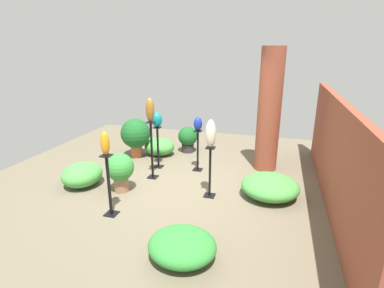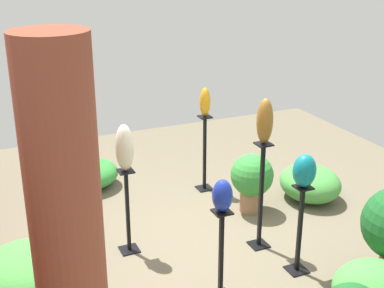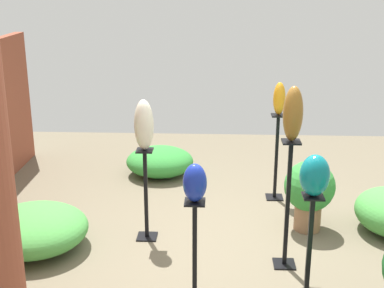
{
  "view_description": "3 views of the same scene",
  "coord_description": "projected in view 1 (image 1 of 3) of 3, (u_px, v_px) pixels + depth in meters",
  "views": [
    {
      "loc": [
        5.13,
        1.79,
        2.6
      ],
      "look_at": [
        0.11,
        0.33,
        0.92
      ],
      "focal_mm": 28.0,
      "sensor_mm": 36.0,
      "label": 1
    },
    {
      "loc": [
        -4.58,
        2.12,
        3.12
      ],
      "look_at": [
        0.19,
        0.01,
        1.15
      ],
      "focal_mm": 50.0,
      "sensor_mm": 36.0,
      "label": 2
    },
    {
      "loc": [
        -4.6,
        0.03,
        2.56
      ],
      "look_at": [
        0.26,
        0.26,
        1.01
      ],
      "focal_mm": 50.0,
      "sensor_mm": 36.0,
      "label": 3
    }
  ],
  "objects": [
    {
      "name": "potted_plant_front_left",
      "position": [
        120.0,
        169.0,
        5.58
      ],
      "size": [
        0.52,
        0.52,
        0.75
      ],
      "color": "#936B4C",
      "rests_on": "ground"
    },
    {
      "name": "foliage_bed_rear",
      "position": [
        82.0,
        175.0,
        5.89
      ],
      "size": [
        0.85,
        0.75,
        0.45
      ],
      "primitive_type": "ellipsoid",
      "color": "#479942",
      "rests_on": "ground"
    },
    {
      "name": "foliage_bed_center",
      "position": [
        270.0,
        186.0,
        5.43
      ],
      "size": [
        1.02,
        1.04,
        0.41
      ],
      "primitive_type": "ellipsoid",
      "color": "#479942",
      "rests_on": "ground"
    },
    {
      "name": "potted_plant_mid_left",
      "position": [
        136.0,
        134.0,
        7.34
      ],
      "size": [
        0.72,
        0.72,
        0.97
      ],
      "color": "#B25B38",
      "rests_on": "ground"
    },
    {
      "name": "foliage_bed_east",
      "position": [
        159.0,
        147.0,
        7.57
      ],
      "size": [
        0.66,
        0.77,
        0.44
      ],
      "primitive_type": "ellipsoid",
      "color": "#479942",
      "rests_on": "ground"
    },
    {
      "name": "art_vase_ivory",
      "position": [
        211.0,
        134.0,
        5.15
      ],
      "size": [
        0.19,
        0.19,
        0.5
      ],
      "primitive_type": "ellipsoid",
      "color": "beige",
      "rests_on": "pedestal_ivory"
    },
    {
      "name": "ground_plane",
      "position": [
        178.0,
        185.0,
        5.96
      ],
      "size": [
        8.0,
        8.0,
        0.0
      ],
      "primitive_type": "plane",
      "color": "#6B604C"
    },
    {
      "name": "brick_pillar",
      "position": [
        269.0,
        111.0,
        6.38
      ],
      "size": [
        0.49,
        0.49,
        2.65
      ],
      "primitive_type": "cylinder",
      "color": "brown",
      "rests_on": "ground"
    },
    {
      "name": "art_vase_cobalt",
      "position": [
        198.0,
        124.0,
        6.37
      ],
      "size": [
        0.18,
        0.18,
        0.3
      ],
      "primitive_type": "ellipsoid",
      "color": "#192D9E",
      "rests_on": "pedestal_cobalt"
    },
    {
      "name": "art_vase_amber",
      "position": [
        105.0,
        143.0,
        4.53
      ],
      "size": [
        0.14,
        0.14,
        0.38
      ],
      "primitive_type": "ellipsoid",
      "color": "orange",
      "rests_on": "pedestal_amber"
    },
    {
      "name": "pedestal_ivory",
      "position": [
        210.0,
        175.0,
        5.39
      ],
      "size": [
        0.2,
        0.2,
        0.94
      ],
      "color": "black",
      "rests_on": "ground"
    },
    {
      "name": "art_vase_bronze",
      "position": [
        150.0,
        110.0,
        5.87
      ],
      "size": [
        0.17,
        0.17,
        0.48
      ],
      "primitive_type": "ellipsoid",
      "color": "brown",
      "rests_on": "pedestal_bronze"
    },
    {
      "name": "pedestal_cobalt",
      "position": [
        198.0,
        153.0,
        6.57
      ],
      "size": [
        0.2,
        0.2,
        0.91
      ],
      "color": "black",
      "rests_on": "ground"
    },
    {
      "name": "pedestal_bronze",
      "position": [
        152.0,
        153.0,
        6.14
      ],
      "size": [
        0.2,
        0.2,
        1.2
      ],
      "color": "black",
      "rests_on": "ground"
    },
    {
      "name": "art_vase_teal",
      "position": [
        157.0,
        120.0,
        6.53
      ],
      "size": [
        0.22,
        0.23,
        0.33
      ],
      "primitive_type": "ellipsoid",
      "color": "#0F727A",
      "rests_on": "pedestal_teal"
    },
    {
      "name": "foliage_bed_west",
      "position": [
        182.0,
        246.0,
        3.82
      ],
      "size": [
        0.81,
        0.89,
        0.38
      ],
      "primitive_type": "ellipsoid",
      "color": "#338C38",
      "rests_on": "ground"
    },
    {
      "name": "pedestal_amber",
      "position": [
        109.0,
        188.0,
        4.76
      ],
      "size": [
        0.2,
        0.2,
        1.03
      ],
      "color": "black",
      "rests_on": "ground"
    },
    {
      "name": "pedestal_teal",
      "position": [
        158.0,
        149.0,
        6.73
      ],
      "size": [
        0.2,
        0.2,
        0.94
      ],
      "color": "black",
      "rests_on": "ground"
    },
    {
      "name": "potted_plant_front_right",
      "position": [
        188.0,
        138.0,
        7.76
      ],
      "size": [
        0.5,
        0.5,
        0.67
      ],
      "color": "#2D2D33",
      "rests_on": "ground"
    },
    {
      "name": "brick_wall_back",
      "position": [
        335.0,
        156.0,
        4.95
      ],
      "size": [
        5.6,
        0.12,
        1.8
      ],
      "primitive_type": "cube",
      "color": "brown",
      "rests_on": "ground"
    }
  ]
}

